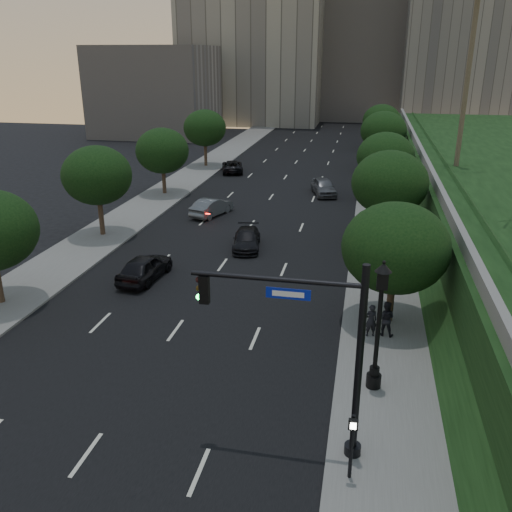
% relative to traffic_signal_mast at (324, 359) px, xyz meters
% --- Properties ---
extents(ground, '(160.00, 160.00, 0.00)m').
position_rel_traffic_signal_mast_xyz_m(ground, '(-7.77, 2.27, -3.67)').
color(ground, black).
rests_on(ground, ground).
extents(road_surface, '(16.00, 140.00, 0.02)m').
position_rel_traffic_signal_mast_xyz_m(road_surface, '(-7.77, 32.27, -3.66)').
color(road_surface, black).
rests_on(road_surface, ground).
extents(sidewalk_right, '(4.50, 140.00, 0.15)m').
position_rel_traffic_signal_mast_xyz_m(sidewalk_right, '(2.48, 32.27, -3.60)').
color(sidewalk_right, slate).
rests_on(sidewalk_right, ground).
extents(sidewalk_left, '(4.50, 140.00, 0.15)m').
position_rel_traffic_signal_mast_xyz_m(sidewalk_left, '(-18.02, 32.27, -3.60)').
color(sidewalk_left, slate).
rests_on(sidewalk_left, ground).
extents(parapet_wall, '(0.35, 90.00, 0.70)m').
position_rel_traffic_signal_mast_xyz_m(parapet_wall, '(5.73, 30.27, 0.68)').
color(parapet_wall, slate).
rests_on(parapet_wall, embankment).
extents(office_block_left, '(26.00, 20.00, 32.00)m').
position_rel_traffic_signal_mast_xyz_m(office_block_left, '(-21.77, 94.27, 12.33)').
color(office_block_left, gray).
rests_on(office_block_left, ground).
extents(office_block_mid, '(22.00, 18.00, 26.00)m').
position_rel_traffic_signal_mast_xyz_m(office_block_mid, '(-1.77, 104.27, 9.33)').
color(office_block_mid, '#A69E98').
rests_on(office_block_mid, ground).
extents(office_block_right, '(20.00, 22.00, 36.00)m').
position_rel_traffic_signal_mast_xyz_m(office_block_right, '(16.23, 98.27, 14.33)').
color(office_block_right, gray).
rests_on(office_block_right, ground).
extents(office_block_filler, '(18.00, 16.00, 14.00)m').
position_rel_traffic_signal_mast_xyz_m(office_block_filler, '(-33.77, 72.27, 3.33)').
color(office_block_filler, '#A69E98').
rests_on(office_block_filler, ground).
extents(tree_right_a, '(5.20, 5.20, 6.24)m').
position_rel_traffic_signal_mast_xyz_m(tree_right_a, '(2.53, 10.27, 0.35)').
color(tree_right_a, '#38281C').
rests_on(tree_right_a, ground).
extents(tree_right_b, '(5.20, 5.20, 6.74)m').
position_rel_traffic_signal_mast_xyz_m(tree_right_b, '(2.53, 22.27, 0.84)').
color(tree_right_b, '#38281C').
rests_on(tree_right_b, ground).
extents(tree_right_c, '(5.20, 5.20, 6.24)m').
position_rel_traffic_signal_mast_xyz_m(tree_right_c, '(2.53, 35.27, 0.35)').
color(tree_right_c, '#38281C').
rests_on(tree_right_c, ground).
extents(tree_right_d, '(5.20, 5.20, 6.74)m').
position_rel_traffic_signal_mast_xyz_m(tree_right_d, '(2.53, 49.27, 0.84)').
color(tree_right_d, '#38281C').
rests_on(tree_right_d, ground).
extents(tree_right_e, '(5.20, 5.20, 6.24)m').
position_rel_traffic_signal_mast_xyz_m(tree_right_e, '(2.53, 64.27, 0.35)').
color(tree_right_e, '#38281C').
rests_on(tree_right_e, ground).
extents(tree_left_b, '(5.00, 5.00, 6.71)m').
position_rel_traffic_signal_mast_xyz_m(tree_left_b, '(-18.07, 20.27, 0.90)').
color(tree_left_b, '#38281C').
rests_on(tree_left_b, ground).
extents(tree_left_c, '(5.00, 5.00, 6.34)m').
position_rel_traffic_signal_mast_xyz_m(tree_left_c, '(-18.07, 33.27, 0.53)').
color(tree_left_c, '#38281C').
rests_on(tree_left_c, ground).
extents(tree_left_d, '(5.00, 5.00, 6.71)m').
position_rel_traffic_signal_mast_xyz_m(tree_left_d, '(-18.07, 47.27, 0.90)').
color(tree_left_d, '#38281C').
rests_on(tree_left_d, ground).
extents(traffic_signal_mast, '(5.68, 0.56, 7.00)m').
position_rel_traffic_signal_mast_xyz_m(traffic_signal_mast, '(0.00, 0.00, 0.00)').
color(traffic_signal_mast, black).
rests_on(traffic_signal_mast, ground).
extents(street_lamp, '(0.64, 0.64, 5.62)m').
position_rel_traffic_signal_mast_xyz_m(street_lamp, '(1.78, 4.15, -1.04)').
color(street_lamp, black).
rests_on(street_lamp, ground).
extents(pedestrian_signal, '(0.30, 0.33, 2.50)m').
position_rel_traffic_signal_mast_xyz_m(pedestrian_signal, '(1.04, -1.17, -2.11)').
color(pedestrian_signal, black).
rests_on(pedestrian_signal, ground).
extents(sedan_near_left, '(2.26, 4.77, 1.58)m').
position_rel_traffic_signal_mast_xyz_m(sedan_near_left, '(-11.72, 13.05, -2.88)').
color(sedan_near_left, black).
rests_on(sedan_near_left, ground).
extents(sedan_mid_left, '(2.93, 4.76, 1.48)m').
position_rel_traffic_signal_mast_xyz_m(sedan_mid_left, '(-11.58, 27.18, -2.93)').
color(sedan_mid_left, '#55595D').
rests_on(sedan_mid_left, ground).
extents(sedan_far_left, '(3.49, 5.33, 1.36)m').
position_rel_traffic_signal_mast_xyz_m(sedan_far_left, '(-14.15, 44.71, -2.99)').
color(sedan_far_left, black).
rests_on(sedan_far_left, ground).
extents(sedan_near_right, '(2.47, 4.66, 1.29)m').
position_rel_traffic_signal_mast_xyz_m(sedan_near_right, '(-6.94, 19.77, -3.03)').
color(sedan_near_right, black).
rests_on(sedan_near_right, ground).
extents(sedan_far_right, '(3.19, 5.09, 1.62)m').
position_rel_traffic_signal_mast_xyz_m(sedan_far_right, '(-2.99, 36.17, -2.86)').
color(sedan_far_right, '#515358').
rests_on(sedan_far_right, ground).
extents(pedestrian_a, '(0.69, 0.56, 1.63)m').
position_rel_traffic_signal_mast_xyz_m(pedestrian_a, '(1.61, 8.41, -2.71)').
color(pedestrian_a, black).
rests_on(pedestrian_a, sidewalk_right).
extents(pedestrian_b, '(0.94, 0.78, 1.75)m').
position_rel_traffic_signal_mast_xyz_m(pedestrian_b, '(2.29, 8.63, -2.65)').
color(pedestrian_b, black).
rests_on(pedestrian_b, sidewalk_right).
extents(pedestrian_c, '(0.98, 0.42, 1.66)m').
position_rel_traffic_signal_mast_xyz_m(pedestrian_c, '(2.89, 18.33, -2.69)').
color(pedestrian_c, black).
rests_on(pedestrian_c, sidewalk_right).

